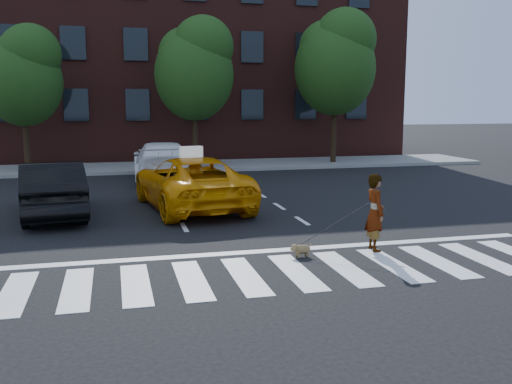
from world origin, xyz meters
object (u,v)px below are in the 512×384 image
Objects in this scene: tree_right at (336,59)px; woman at (375,213)px; black_sedan at (52,189)px; dog at (300,249)px; tree_mid at (195,65)px; tree_left at (23,72)px; taxi at (191,182)px; white_suv at (162,162)px.

woman is (-5.41, -15.90, -4.42)m from tree_right.
dog is at bearing 126.13° from black_sedan.
tree_right is (7.00, -0.00, 0.41)m from tree_mid.
tree_mid is 14.06× the size of dog.
tree_left is 12.87× the size of dog.
taxi is 3.94m from black_sedan.
tree_left is 0.84× the size of tree_right.
taxi is 1.20× the size of black_sedan.
white_suv is (5.57, -3.93, -3.64)m from tree_left.
woman is (3.53, -11.97, 0.04)m from white_suv.
tree_right is 13.93m from taxi.
tree_mid is at bearing -106.55° from taxi.
white_suv is 12.22m from dog.
black_sedan is at bearing 62.36° from white_suv.
black_sedan is at bearing 55.44° from woman.
woman is (7.13, -5.65, 0.06)m from black_sedan.
tree_right reaches higher than white_suv.
white_suv reaches higher than black_sedan.
tree_right reaches higher than tree_left.
woman is at bearing 108.45° from white_suv.
woman is (1.59, -15.90, -4.01)m from tree_mid.
tree_mid is 12.34m from black_sedan.
tree_left is at bearing 180.00° from tree_right.
tree_left is at bearing -66.90° from taxi.
black_sedan is at bearing -140.73° from tree_right.
tree_right is 16.80m from black_sedan.
taxi is (-8.60, -10.00, -4.48)m from tree_right.
white_suv reaches higher than dog.
tree_left is at bearing 180.00° from tree_mid.
tree_left reaches higher than white_suv.
tree_right is 18.23m from dog.
dog is (5.41, -5.74, -0.61)m from black_sedan.
black_sedan is at bearing 123.95° from dog.
tree_left reaches higher than black_sedan.
tree_left reaches higher than woman.
tree_right is 1.36× the size of taxi.
woman reaches higher than white_suv.
dog is (-1.72, -0.10, -0.67)m from woman.
dog is at bearing 96.38° from taxi.
white_suv is at bearing 89.20° from dog.
black_sedan is at bearing -79.14° from tree_left.
black_sedan is 7.27m from white_suv.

